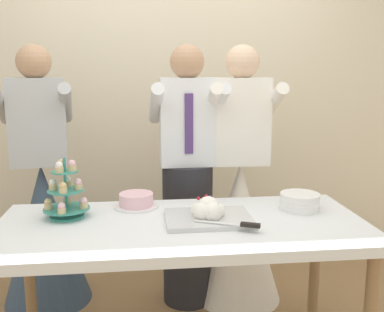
{
  "coord_description": "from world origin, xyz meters",
  "views": [
    {
      "loc": [
        -0.19,
        -2.04,
        1.5
      ],
      "look_at": [
        0.06,
        0.15,
        1.07
      ],
      "focal_mm": 41.37,
      "sensor_mm": 36.0,
      "label": 1
    }
  ],
  "objects": [
    {
      "name": "round_cake",
      "position": [
        -0.22,
        0.28,
        0.81
      ],
      "size": [
        0.24,
        0.24,
        0.08
      ],
      "color": "white",
      "rests_on": "dessert_table"
    },
    {
      "name": "rear_wall",
      "position": [
        0.0,
        1.42,
        1.45
      ],
      "size": [
        5.2,
        0.1,
        2.9
      ],
      "primitive_type": "cube",
      "color": "beige",
      "rests_on": "ground_plane"
    },
    {
      "name": "cupcake_stand",
      "position": [
        -0.57,
        0.15,
        0.89
      ],
      "size": [
        0.23,
        0.23,
        0.31
      ],
      "color": "teal",
      "rests_on": "dessert_table"
    },
    {
      "name": "person_bride",
      "position": [
        0.44,
        0.67,
        0.58
      ],
      "size": [
        0.56,
        0.56,
        1.66
      ],
      "color": "white",
      "rests_on": "ground_plane"
    },
    {
      "name": "dessert_table",
      "position": [
        0.0,
        0.0,
        0.7
      ],
      "size": [
        1.8,
        0.8,
        0.78
      ],
      "color": "silver",
      "rests_on": "ground_plane"
    },
    {
      "name": "person_guest",
      "position": [
        -0.82,
        0.77,
        0.58
      ],
      "size": [
        0.56,
        0.56,
        1.66
      ],
      "color": "#334760",
      "rests_on": "ground_plane"
    },
    {
      "name": "plate_stack",
      "position": [
        0.64,
        0.14,
        0.82
      ],
      "size": [
        0.21,
        0.21,
        0.09
      ],
      "color": "white",
      "rests_on": "dessert_table"
    },
    {
      "name": "person_groom",
      "position": [
        0.1,
        0.67,
        0.75
      ],
      "size": [
        0.46,
        0.49,
        1.66
      ],
      "color": "#232328",
      "rests_on": "ground_plane"
    },
    {
      "name": "main_cake_tray",
      "position": [
        0.13,
        0.01,
        0.81
      ],
      "size": [
        0.42,
        0.36,
        0.12
      ],
      "color": "silver",
      "rests_on": "dessert_table"
    }
  ]
}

